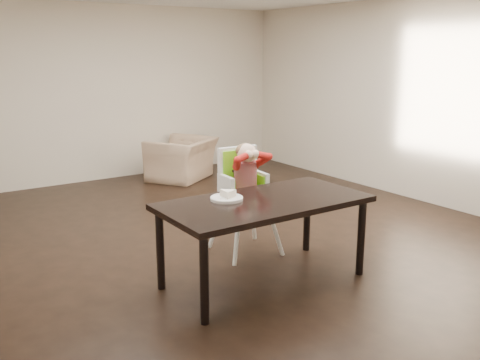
# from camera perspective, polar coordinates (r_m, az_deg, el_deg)

# --- Properties ---
(ground) EXTENTS (7.00, 7.00, 0.00)m
(ground) POSITION_cam_1_polar(r_m,az_deg,el_deg) (5.85, -0.99, -6.32)
(ground) COLOR black
(ground) RESTS_ON ground
(room_walls) EXTENTS (6.02, 7.02, 2.71)m
(room_walls) POSITION_cam_1_polar(r_m,az_deg,el_deg) (5.50, -1.07, 12.17)
(room_walls) COLOR beige
(room_walls) RESTS_ON ground
(dining_table) EXTENTS (1.80, 0.90, 0.75)m
(dining_table) POSITION_cam_1_polar(r_m,az_deg,el_deg) (4.61, 2.60, -3.07)
(dining_table) COLOR black
(dining_table) RESTS_ON ground
(high_chair) EXTENTS (0.51, 0.51, 1.12)m
(high_chair) POSITION_cam_1_polar(r_m,az_deg,el_deg) (5.30, 0.45, 0.47)
(high_chair) COLOR white
(high_chair) RESTS_ON ground
(plate) EXTENTS (0.29, 0.29, 0.08)m
(plate) POSITION_cam_1_polar(r_m,az_deg,el_deg) (4.58, -1.38, -1.78)
(plate) COLOR white
(plate) RESTS_ON dining_table
(armchair) EXTENTS (1.18, 1.09, 0.87)m
(armchair) POSITION_cam_1_polar(r_m,az_deg,el_deg) (8.52, -6.23, 2.98)
(armchair) COLOR tan
(armchair) RESTS_ON ground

